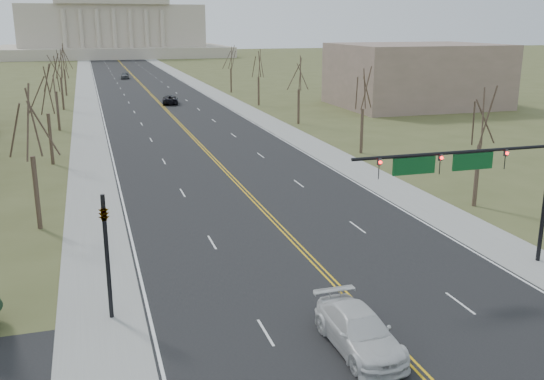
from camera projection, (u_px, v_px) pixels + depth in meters
road at (149, 92)px, 120.59m from camera, size 20.00×380.00×0.01m
cross_road at (410, 361)px, 24.72m from camera, size 120.00×14.00×0.01m
sidewalk_left at (86, 94)px, 117.22m from camera, size 4.00×380.00×0.03m
sidewalk_right at (208, 90)px, 123.95m from camera, size 4.00×380.00×0.03m
center_line at (149, 92)px, 120.59m from camera, size 0.42×380.00×0.01m
edge_line_left at (98, 93)px, 117.84m from camera, size 0.15×380.00×0.01m
edge_line_right at (197, 90)px, 123.34m from camera, size 0.15×380.00×0.01m
capitol at (111, 20)px, 245.77m from camera, size 90.00×60.00×50.00m
signal_mast at (471, 170)px, 32.18m from camera, size 12.12×0.44×7.20m
signal_left at (106, 243)px, 27.42m from camera, size 0.32×0.36×6.00m
tree_r_0 at (482, 120)px, 43.91m from camera, size 3.74×3.74×8.50m
tree_l_0 at (29, 126)px, 38.80m from camera, size 3.96×3.96×9.00m
tree_r_1 at (363, 91)px, 62.35m from camera, size 3.74×3.74×8.50m
tree_l_1 at (46, 93)px, 57.23m from camera, size 3.96×3.96×9.00m
tree_r_2 at (299, 75)px, 80.79m from camera, size 3.74×3.74×8.50m
tree_l_2 at (55, 75)px, 75.67m from camera, size 3.96×3.96×9.00m
tree_r_3 at (258, 65)px, 99.22m from camera, size 3.74×3.74×8.50m
tree_l_3 at (60, 65)px, 94.11m from camera, size 3.96×3.96×9.00m
tree_r_4 at (231, 59)px, 117.66m from camera, size 3.74×3.74×8.50m
tree_l_4 at (63, 58)px, 112.54m from camera, size 3.96×3.96×9.00m
bldg_right_mass at (416, 75)px, 99.14m from camera, size 25.00×20.00×10.00m
car_sb_inner_second at (359, 331)px, 25.46m from camera, size 2.42×5.75×1.66m
car_far_nb at (170, 99)px, 102.28m from camera, size 3.25×5.77×1.52m
car_far_sb at (125, 75)px, 148.00m from camera, size 2.35×4.91×1.62m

